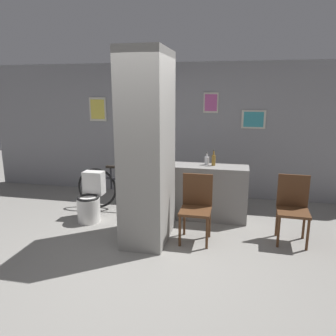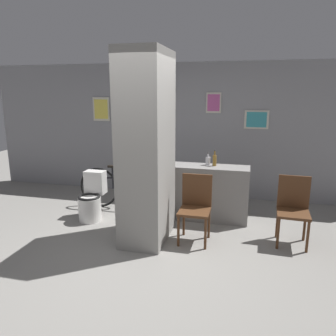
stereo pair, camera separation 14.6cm
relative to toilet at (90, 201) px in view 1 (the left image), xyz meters
The scene contains 10 objects.
ground_plane 1.46m from the toilet, 41.03° to the right, with size 14.00×14.00×0.00m, color gray.
wall_back 2.23m from the toilet, 57.67° to the left, with size 8.00×0.09×2.60m.
pillar_center 1.54m from the toilet, 21.99° to the right, with size 0.61×0.98×2.60m.
counter_shelf 1.84m from the toilet, 14.84° to the left, with size 1.45×0.44×0.89m.
toilet is the anchor object (origin of this frame).
chair_near_pillar 1.82m from the toilet, 11.38° to the right, with size 0.42×0.42×0.93m.
chair_by_doorway 3.10m from the toilet, ahead, with size 0.44×0.44×0.93m.
bicycle 0.70m from the toilet, 53.40° to the left, with size 1.82×0.42×0.79m.
bottle_tall 2.11m from the toilet, 15.02° to the left, with size 0.06×0.06×0.26m.
bottle_short 2.01m from the toilet, 16.78° to the left, with size 0.08×0.08×0.21m.
Camera 1 is at (1.23, -3.75, 2.08)m, focal length 35.00 mm.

